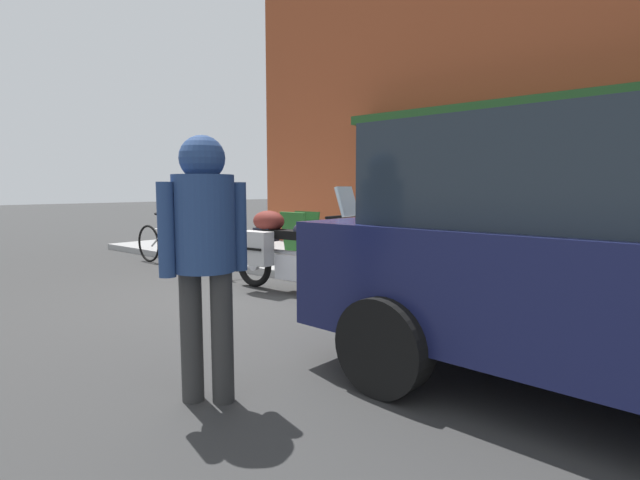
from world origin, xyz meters
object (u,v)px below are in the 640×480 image
object	(u,v)px
sandwich_board_sign	(300,237)
touring_motorcycle	(288,248)
parked_bicycle	(207,250)
pedestrian_walking	(204,237)
second_bicycle_by_cafe	(165,244)

from	to	relation	value
sandwich_board_sign	touring_motorcycle	bearing A→B (deg)	-51.92
parked_bicycle	pedestrian_walking	distance (m)	4.87
touring_motorcycle	sandwich_board_sign	distance (m)	1.83
touring_motorcycle	second_bicycle_by_cafe	distance (m)	3.28
touring_motorcycle	pedestrian_walking	bearing A→B (deg)	-55.31
pedestrian_walking	sandwich_board_sign	distance (m)	5.02
touring_motorcycle	parked_bicycle	size ratio (longest dim) A/B	1.30
pedestrian_walking	second_bicycle_by_cafe	size ratio (longest dim) A/B	0.94
touring_motorcycle	parked_bicycle	world-z (taller)	touring_motorcycle
parked_bicycle	sandwich_board_sign	distance (m)	1.54
touring_motorcycle	pedestrian_walking	distance (m)	3.20
parked_bicycle	second_bicycle_by_cafe	xyz separation A→B (m)	(-1.18, -0.02, 0.01)
touring_motorcycle	parked_bicycle	distance (m)	2.11
parked_bicycle	pedestrian_walking	world-z (taller)	pedestrian_walking
pedestrian_walking	sandwich_board_sign	xyz separation A→B (m)	(-2.93, 4.04, -0.51)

